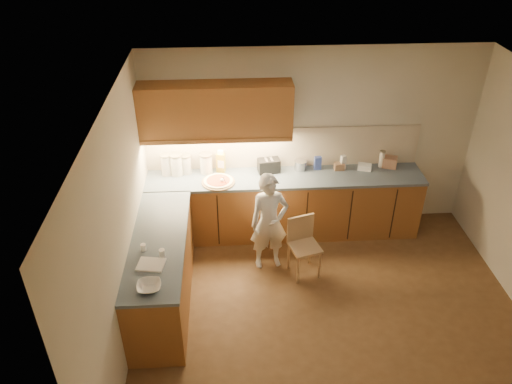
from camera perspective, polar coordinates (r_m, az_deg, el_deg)
room at (r=5.01m, az=10.02°, el=-0.52°), size 4.54×4.50×2.62m
l_counter at (r=6.60m, az=-1.09°, el=-3.77°), size 3.77×2.62×0.92m
backsplash at (r=6.87m, az=3.16°, el=5.10°), size 3.75×0.02×0.58m
upper_cabinets at (r=6.42m, az=-4.64°, el=9.28°), size 1.95×0.36×0.73m
pizza_on_board at (r=6.62m, az=-4.32°, el=1.21°), size 0.44×0.44×0.18m
child at (r=6.29m, az=1.52°, el=-3.47°), size 0.53×0.40×1.34m
wooden_chair at (r=6.35m, az=5.39°, el=-5.67°), size 0.44×0.44×0.79m
mixing_bowl at (r=5.09m, az=-12.13°, el=-10.52°), size 0.26×0.26×0.06m
canister_a at (r=6.83m, az=-10.22°, el=3.11°), size 0.15×0.15×0.31m
canister_b at (r=6.80m, az=-9.07°, el=3.13°), size 0.18×0.18×0.31m
canister_c at (r=6.82m, az=-7.99°, el=3.17°), size 0.15×0.15×0.28m
canister_d at (r=6.80m, az=-5.72°, el=3.29°), size 0.18×0.18×0.29m
oil_jug at (r=6.80m, az=-4.04°, el=3.43°), size 0.13×0.11×0.33m
toaster at (r=6.82m, az=1.47°, el=3.04°), size 0.32×0.21×0.19m
steel_pot at (r=6.91m, az=5.08°, el=3.08°), size 0.18×0.18×0.13m
blue_box at (r=6.93m, az=7.06°, el=3.30°), size 0.10×0.07×0.19m
card_box_a at (r=6.99m, az=9.48°, el=2.91°), size 0.14×0.10×0.10m
white_bottle at (r=6.99m, az=9.92°, el=3.37°), size 0.08×0.08×0.20m
flat_pack at (r=7.06m, az=12.30°, el=2.82°), size 0.21×0.17×0.07m
tall_jar at (r=7.13m, az=14.18°, el=3.69°), size 0.08×0.08×0.25m
card_box_b at (r=7.19m, az=15.02°, el=3.32°), size 0.23×0.20×0.15m
dough_cloth at (r=5.37m, az=-11.92°, el=-8.12°), size 0.31×0.26×0.02m
spice_jar_a at (r=5.56m, az=-12.75°, el=-6.19°), size 0.08×0.08×0.08m
spice_jar_b at (r=5.44m, az=-10.70°, el=-6.86°), size 0.07×0.07×0.09m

